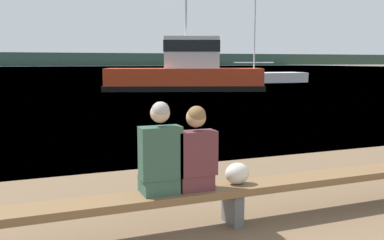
{
  "coord_description": "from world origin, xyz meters",
  "views": [
    {
      "loc": [
        -2.01,
        -1.16,
        1.91
      ],
      "look_at": [
        0.87,
        6.17,
        0.82
      ],
      "focal_mm": 40.0,
      "sensor_mm": 36.0,
      "label": 1
    }
  ],
  "objects_px": {
    "bench_main": "(233,191)",
    "moored_sailboat": "(258,77)",
    "person_left": "(160,154)",
    "person_right": "(195,153)",
    "tugboat_red": "(186,74)",
    "shopping_bag": "(237,173)"
  },
  "relations": [
    {
      "from": "bench_main",
      "to": "moored_sailboat",
      "type": "relative_size",
      "value": 1.0
    },
    {
      "from": "person_left",
      "to": "person_right",
      "type": "xyz_separation_m",
      "value": [
        0.41,
        0.0,
        -0.02
      ]
    },
    {
      "from": "tugboat_red",
      "to": "shopping_bag",
      "type": "bearing_deg",
      "value": -179.44
    },
    {
      "from": "bench_main",
      "to": "tugboat_red",
      "type": "height_order",
      "value": "tugboat_red"
    },
    {
      "from": "shopping_bag",
      "to": "tugboat_red",
      "type": "bearing_deg",
      "value": 70.9
    },
    {
      "from": "person_left",
      "to": "shopping_bag",
      "type": "xyz_separation_m",
      "value": [
        0.95,
        0.03,
        -0.32
      ]
    },
    {
      "from": "person_right",
      "to": "shopping_bag",
      "type": "xyz_separation_m",
      "value": [
        0.54,
        0.03,
        -0.3
      ]
    },
    {
      "from": "person_left",
      "to": "shopping_bag",
      "type": "distance_m",
      "value": 1.01
    },
    {
      "from": "bench_main",
      "to": "moored_sailboat",
      "type": "height_order",
      "value": "moored_sailboat"
    },
    {
      "from": "person_left",
      "to": "tugboat_red",
      "type": "distance_m",
      "value": 23.4
    },
    {
      "from": "bench_main",
      "to": "person_left",
      "type": "distance_m",
      "value": 1.03
    },
    {
      "from": "bench_main",
      "to": "tugboat_red",
      "type": "xyz_separation_m",
      "value": [
        7.61,
        21.8,
        0.7
      ]
    },
    {
      "from": "person_left",
      "to": "person_right",
      "type": "height_order",
      "value": "person_left"
    },
    {
      "from": "moored_sailboat",
      "to": "bench_main",
      "type": "bearing_deg",
      "value": 152.59
    },
    {
      "from": "person_left",
      "to": "tugboat_red",
      "type": "xyz_separation_m",
      "value": [
        8.49,
        21.8,
        0.18
      ]
    },
    {
      "from": "shopping_bag",
      "to": "person_right",
      "type": "bearing_deg",
      "value": -176.99
    },
    {
      "from": "person_right",
      "to": "moored_sailboat",
      "type": "bearing_deg",
      "value": 58.65
    },
    {
      "from": "person_left",
      "to": "moored_sailboat",
      "type": "xyz_separation_m",
      "value": [
        18.2,
        29.2,
        -0.45
      ]
    },
    {
      "from": "person_left",
      "to": "person_right",
      "type": "bearing_deg",
      "value": 0.09
    },
    {
      "from": "person_right",
      "to": "shopping_bag",
      "type": "relative_size",
      "value": 3.2
    },
    {
      "from": "bench_main",
      "to": "person_right",
      "type": "relative_size",
      "value": 9.31
    },
    {
      "from": "bench_main",
      "to": "person_left",
      "type": "xyz_separation_m",
      "value": [
        -0.89,
        -0.0,
        0.52
      ]
    }
  ]
}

